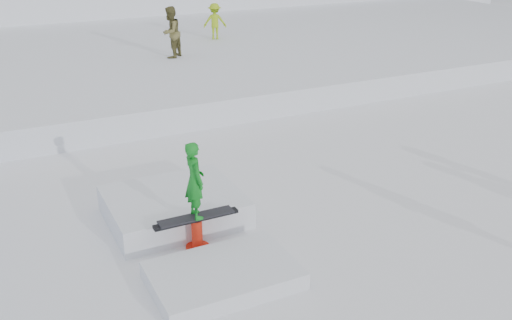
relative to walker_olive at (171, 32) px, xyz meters
name	(u,v)px	position (x,y,z in m)	size (l,w,h in m)	color
ground	(281,260)	(-2.42, -13.04, -1.75)	(120.00, 120.00, 0.00)	white
snow_midrise	(93,59)	(-2.42, 2.96, -1.35)	(50.00, 18.00, 0.80)	white
walker_olive	(171,32)	(0.00, 0.00, 0.00)	(0.92, 0.72, 1.89)	brown
walker_ygreen	(215,21)	(2.88, 2.64, -0.18)	(0.99, 0.57, 1.53)	#9CC618
jib_rail_feature	(186,221)	(-3.61, -11.44, -1.44)	(2.60, 4.40, 2.11)	white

